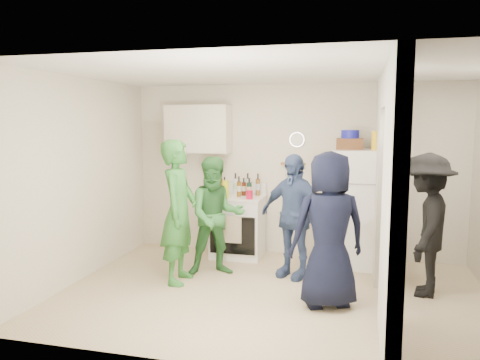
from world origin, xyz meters
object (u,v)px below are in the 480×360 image
(blue_bowl, at_px, (350,134))
(person_nook, at_px, (426,225))
(person_green_left, at_px, (179,212))
(person_navy, at_px, (329,230))
(yellow_cup_stack_top, at_px, (375,141))
(person_green_center, at_px, (216,216))
(wicker_basket, at_px, (350,144))
(stove, at_px, (238,226))
(fridge, at_px, (355,208))
(person_denim, at_px, (293,216))

(blue_bowl, relative_size, person_nook, 0.15)
(person_green_left, relative_size, person_navy, 1.05)
(yellow_cup_stack_top, relative_size, person_green_center, 0.16)
(blue_bowl, distance_m, person_green_center, 2.11)
(wicker_basket, relative_size, blue_bowl, 1.46)
(stove, xyz_separation_m, fridge, (1.65, -0.03, 0.35))
(person_green_left, height_order, person_navy, person_green_left)
(fridge, distance_m, person_navy, 1.56)
(person_denim, relative_size, person_navy, 0.94)
(person_navy, bearing_deg, person_green_center, -49.32)
(person_navy, bearing_deg, blue_bowl, -119.00)
(person_denim, bearing_deg, person_nook, 14.48)
(person_denim, relative_size, person_nook, 0.97)
(person_green_left, bearing_deg, wicker_basket, -61.13)
(stove, xyz_separation_m, person_denim, (0.90, -0.71, 0.34))
(fridge, xyz_separation_m, person_denim, (-0.76, -0.68, -0.01))
(person_denim, distance_m, person_navy, 0.99)
(stove, distance_m, person_denim, 1.19)
(wicker_basket, bearing_deg, person_green_center, -151.88)
(person_nook, bearing_deg, person_denim, -87.60)
(wicker_basket, distance_m, person_denim, 1.32)
(stove, height_order, person_green_left, person_green_left)
(wicker_basket, xyz_separation_m, yellow_cup_stack_top, (0.32, -0.15, 0.05))
(blue_bowl, bearing_deg, person_denim, -132.24)
(person_nook, bearing_deg, fridge, -128.40)
(stove, relative_size, person_green_center, 0.58)
(blue_bowl, bearing_deg, yellow_cup_stack_top, -25.11)
(wicker_basket, xyz_separation_m, person_navy, (-0.16, -1.59, -0.83))
(blue_bowl, height_order, yellow_cup_stack_top, blue_bowl)
(yellow_cup_stack_top, bearing_deg, fridge, 155.56)
(blue_bowl, xyz_separation_m, yellow_cup_stack_top, (0.32, -0.15, -0.08))
(stove, distance_m, person_green_center, 0.91)
(person_green_left, relative_size, person_nook, 1.08)
(person_green_center, distance_m, person_nook, 2.50)
(wicker_basket, height_order, person_nook, wicker_basket)
(blue_bowl, height_order, person_navy, blue_bowl)
(person_green_center, bearing_deg, person_navy, -50.97)
(person_green_left, xyz_separation_m, person_green_center, (0.35, 0.39, -0.11))
(fridge, height_order, yellow_cup_stack_top, yellow_cup_stack_top)
(wicker_basket, height_order, person_green_left, person_green_left)
(blue_bowl, bearing_deg, person_green_center, -151.88)
(person_green_left, height_order, person_nook, person_green_left)
(wicker_basket, xyz_separation_m, person_nook, (0.88, -0.97, -0.85))
(stove, relative_size, yellow_cup_stack_top, 3.55)
(fridge, xyz_separation_m, person_navy, (-0.26, -1.54, 0.04))
(stove, xyz_separation_m, yellow_cup_stack_top, (1.87, -0.13, 1.27))
(wicker_basket, height_order, blue_bowl, blue_bowl)
(yellow_cup_stack_top, relative_size, person_nook, 0.15)
(wicker_basket, bearing_deg, yellow_cup_stack_top, -25.11)
(fridge, xyz_separation_m, blue_bowl, (-0.10, 0.05, 1.00))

